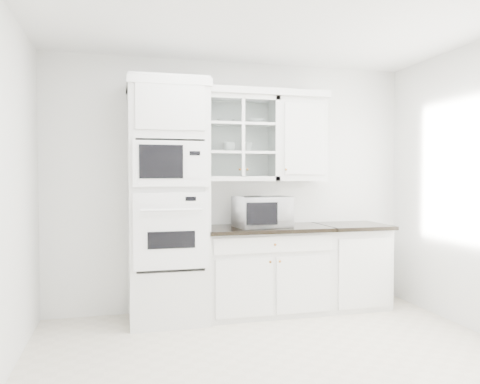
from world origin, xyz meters
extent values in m
cube|color=beige|center=(0.00, 0.00, 0.01)|extent=(4.00, 3.50, 0.01)
cube|color=white|center=(0.00, 1.74, 1.35)|extent=(4.00, 0.02, 2.70)
cube|color=white|center=(0.00, 0.00, 2.69)|extent=(4.00, 3.50, 0.02)
cube|color=silver|center=(-0.75, 1.43, 1.20)|extent=(0.76, 0.65, 2.40)
cube|color=white|center=(-0.75, 1.09, 0.94)|extent=(0.70, 0.03, 0.72)
cube|color=black|center=(-0.75, 1.07, 0.86)|extent=(0.44, 0.01, 0.16)
cube|color=white|center=(-0.75, 1.09, 1.56)|extent=(0.70, 0.03, 0.43)
cube|color=black|center=(-0.84, 1.07, 1.58)|extent=(0.40, 0.01, 0.31)
cube|color=silver|center=(0.28, 1.45, 0.44)|extent=(1.30, 0.60, 0.88)
cube|color=black|center=(0.28, 1.42, 0.90)|extent=(1.32, 0.67, 0.04)
cube|color=silver|center=(1.28, 1.45, 0.44)|extent=(0.70, 0.60, 0.88)
cube|color=black|center=(1.28, 1.42, 0.90)|extent=(0.72, 0.67, 0.04)
cube|color=silver|center=(0.03, 1.58, 1.85)|extent=(0.80, 0.33, 0.90)
cube|color=silver|center=(0.03, 1.58, 1.70)|extent=(0.74, 0.29, 0.02)
cube|color=silver|center=(0.03, 1.58, 2.00)|extent=(0.74, 0.29, 0.02)
cube|color=silver|center=(0.71, 1.58, 1.85)|extent=(0.55, 0.33, 0.90)
cube|color=white|center=(-0.07, 1.56, 2.33)|extent=(2.14, 0.38, 0.07)
imported|color=white|center=(0.22, 1.40, 1.08)|extent=(0.60, 0.52, 0.32)
imported|color=white|center=(-0.12, 1.60, 2.03)|extent=(0.24, 0.24, 0.05)
imported|color=white|center=(0.22, 1.59, 2.04)|extent=(0.18, 0.18, 0.05)
imported|color=white|center=(-0.08, 1.59, 1.76)|extent=(0.16, 0.16, 0.10)
imported|color=white|center=(0.11, 1.58, 1.76)|extent=(0.14, 0.14, 0.10)
camera|label=1|loc=(-1.20, -3.26, 1.46)|focal=35.00mm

